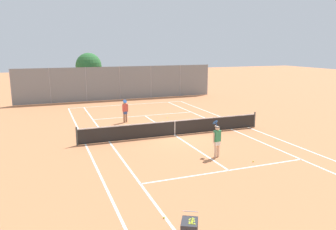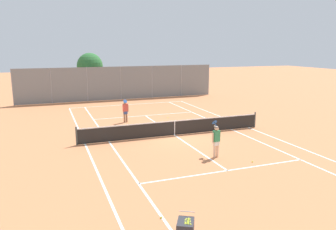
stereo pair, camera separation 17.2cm
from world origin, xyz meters
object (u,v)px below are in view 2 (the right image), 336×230
(tennis_net, at_px, (175,127))
(loose_tennis_ball_3, at_px, (252,162))
(player_near_side, at_px, (216,139))
(loose_tennis_ball_1, at_px, (86,113))
(loose_tennis_ball_4, at_px, (215,125))
(tree_behind_left, at_px, (89,67))
(player_far_left, at_px, (125,110))
(loose_tennis_ball_0, at_px, (161,217))
(loose_tennis_ball_2, at_px, (168,118))

(tennis_net, distance_m, loose_tennis_ball_3, 6.13)
(player_near_side, distance_m, loose_tennis_ball_1, 14.33)
(loose_tennis_ball_4, distance_m, tree_behind_left, 18.35)
(player_near_side, distance_m, tree_behind_left, 23.11)
(tennis_net, height_order, player_far_left, player_far_left)
(loose_tennis_ball_1, relative_size, loose_tennis_ball_4, 1.00)
(player_near_side, xyz_separation_m, loose_tennis_ball_0, (-4.59, -4.72, -0.89))
(player_near_side, relative_size, player_far_left, 1.00)
(player_far_left, xyz_separation_m, loose_tennis_ball_4, (5.61, -3.33, -0.89))
(tennis_net, xyz_separation_m, loose_tennis_ball_0, (-4.18, -9.29, -0.48))
(loose_tennis_ball_3, relative_size, tree_behind_left, 0.01)
(loose_tennis_ball_1, height_order, loose_tennis_ball_3, same)
(player_near_side, bearing_deg, loose_tennis_ball_2, 84.04)
(loose_tennis_ball_3, bearing_deg, tennis_net, 105.98)
(tennis_net, relative_size, loose_tennis_ball_0, 181.82)
(player_far_left, bearing_deg, tennis_net, -66.42)
(player_far_left, height_order, loose_tennis_ball_2, player_far_left)
(loose_tennis_ball_1, xyz_separation_m, loose_tennis_ball_3, (6.02, -14.80, 0.00))
(player_near_side, relative_size, loose_tennis_ball_2, 26.88)
(player_near_side, height_order, tree_behind_left, tree_behind_left)
(loose_tennis_ball_4, xyz_separation_m, tree_behind_left, (-6.37, 16.89, 3.29))
(loose_tennis_ball_2, height_order, loose_tennis_ball_3, same)
(tennis_net, distance_m, player_far_left, 5.08)
(loose_tennis_ball_1, bearing_deg, player_far_left, -61.60)
(tree_behind_left, bearing_deg, loose_tennis_ball_4, -69.35)
(loose_tennis_ball_1, distance_m, loose_tennis_ball_3, 15.98)
(tennis_net, xyz_separation_m, player_near_side, (0.41, -4.56, 0.42))
(tennis_net, relative_size, loose_tennis_ball_1, 181.82)
(tennis_net, distance_m, loose_tennis_ball_2, 5.12)
(loose_tennis_ball_4, height_order, tree_behind_left, tree_behind_left)
(tennis_net, xyz_separation_m, loose_tennis_ball_1, (-4.34, 8.92, -0.48))
(loose_tennis_ball_2, xyz_separation_m, loose_tennis_ball_3, (0.29, -10.78, 0.00))
(player_far_left, xyz_separation_m, loose_tennis_ball_0, (-2.15, -13.93, -0.89))
(loose_tennis_ball_2, bearing_deg, tennis_net, -105.91)
(loose_tennis_ball_1, relative_size, tree_behind_left, 0.01)
(player_far_left, height_order, tree_behind_left, tree_behind_left)
(player_far_left, distance_m, tree_behind_left, 13.79)
(loose_tennis_ball_0, distance_m, loose_tennis_ball_3, 6.78)
(player_near_side, relative_size, loose_tennis_ball_1, 26.88)
(loose_tennis_ball_1, height_order, loose_tennis_ball_2, same)
(loose_tennis_ball_1, bearing_deg, loose_tennis_ball_4, -43.83)
(player_near_side, distance_m, player_far_left, 9.52)
(player_far_left, relative_size, tree_behind_left, 0.37)
(loose_tennis_ball_2, relative_size, loose_tennis_ball_4, 1.00)
(tennis_net, relative_size, player_near_side, 6.76)
(loose_tennis_ball_1, relative_size, loose_tennis_ball_3, 1.00)
(player_near_side, relative_size, loose_tennis_ball_0, 26.88)
(tennis_net, height_order, loose_tennis_ball_2, tennis_net)
(loose_tennis_ball_1, xyz_separation_m, loose_tennis_ball_4, (7.93, -7.61, 0.00))
(player_far_left, xyz_separation_m, loose_tennis_ball_1, (-2.31, 4.28, -0.89))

